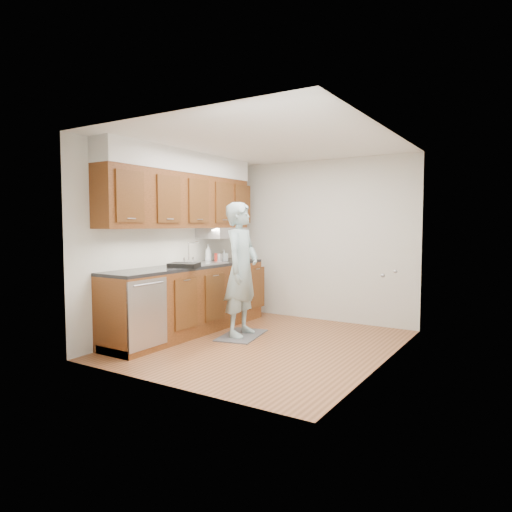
{
  "coord_description": "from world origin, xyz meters",
  "views": [
    {
      "loc": [
        2.9,
        -4.83,
        1.5
      ],
      "look_at": [
        -0.28,
        0.25,
        1.09
      ],
      "focal_mm": 32.0,
      "sensor_mm": 36.0,
      "label": 1
    }
  ],
  "objects": [
    {
      "name": "closet_door",
      "position": [
        1.49,
        0.3,
        1.02
      ],
      "size": [
        0.02,
        1.22,
        2.05
      ],
      "primitive_type": "cube",
      "color": "white",
      "rests_on": "wall_right"
    },
    {
      "name": "upper_cabinets",
      "position": [
        -1.33,
        0.05,
        1.95
      ],
      "size": [
        0.47,
        2.8,
        1.21
      ],
      "color": "brown",
      "rests_on": "wall_left"
    },
    {
      "name": "soap_bottle_b",
      "position": [
        -1.22,
        0.83,
        1.03
      ],
      "size": [
        0.1,
        0.1,
        0.17
      ],
      "primitive_type": "imported",
      "rotation": [
        0.0,
        0.0,
        -0.39
      ],
      "color": "silver",
      "rests_on": "counter"
    },
    {
      "name": "wall_left",
      "position": [
        -1.5,
        0.0,
        1.25
      ],
      "size": [
        0.02,
        3.5,
        2.5
      ],
      "primitive_type": "cube",
      "color": "silver",
      "rests_on": "floor"
    },
    {
      "name": "ceiling",
      "position": [
        0.0,
        0.0,
        2.5
      ],
      "size": [
        3.5,
        3.5,
        0.0
      ],
      "primitive_type": "plane",
      "rotation": [
        3.14,
        0.0,
        0.0
      ],
      "color": "white",
      "rests_on": "wall_left"
    },
    {
      "name": "floor",
      "position": [
        0.0,
        0.0,
        0.0
      ],
      "size": [
        3.5,
        3.5,
        0.0
      ],
      "primitive_type": "plane",
      "color": "#9B603B",
      "rests_on": "ground"
    },
    {
      "name": "soda_can",
      "position": [
        -1.18,
        0.59,
        1.01
      ],
      "size": [
        0.1,
        0.1,
        0.13
      ],
      "primitive_type": "cylinder",
      "rotation": [
        0.0,
        0.0,
        0.38
      ],
      "color": "#A8271C",
      "rests_on": "counter"
    },
    {
      "name": "floor_mat",
      "position": [
        -0.48,
        0.2,
        0.01
      ],
      "size": [
        0.63,
        0.89,
        0.02
      ],
      "primitive_type": "cube",
      "rotation": [
        0.0,
        0.0,
        0.21
      ],
      "color": "#5C5C5E",
      "rests_on": "floor"
    },
    {
      "name": "soap_bottle_c",
      "position": [
        -1.13,
        1.03,
        1.03
      ],
      "size": [
        0.19,
        0.19,
        0.18
      ],
      "primitive_type": "imported",
      "rotation": [
        0.0,
        0.0,
        1.04
      ],
      "color": "silver",
      "rests_on": "counter"
    },
    {
      "name": "wall_back",
      "position": [
        0.0,
        1.75,
        1.25
      ],
      "size": [
        3.0,
        0.02,
        2.5
      ],
      "primitive_type": "cube",
      "color": "silver",
      "rests_on": "floor"
    },
    {
      "name": "person",
      "position": [
        -0.48,
        0.2,
        1.02
      ],
      "size": [
        0.57,
        0.77,
        2.02
      ],
      "primitive_type": "imported",
      "rotation": [
        0.0,
        0.0,
        1.71
      ],
      "color": "#95B2B5",
      "rests_on": "floor_mat"
    },
    {
      "name": "steel_can",
      "position": [
        -1.12,
        0.58,
        1.01
      ],
      "size": [
        0.09,
        0.09,
        0.13
      ],
      "primitive_type": "cylinder",
      "rotation": [
        0.0,
        0.0,
        0.31
      ],
      "color": "#A5A5AA",
      "rests_on": "counter"
    },
    {
      "name": "counter",
      "position": [
        -1.2,
        -0.0,
        0.49
      ],
      "size": [
        0.64,
        2.8,
        1.3
      ],
      "color": "brown",
      "rests_on": "floor"
    },
    {
      "name": "soap_bottle_a",
      "position": [
        -1.35,
        0.6,
        1.07
      ],
      "size": [
        0.11,
        0.11,
        0.26
      ],
      "primitive_type": "imported",
      "rotation": [
        0.0,
        0.0,
        0.16
      ],
      "color": "silver",
      "rests_on": "counter"
    },
    {
      "name": "dish_rack",
      "position": [
        -1.05,
        -0.3,
        0.97
      ],
      "size": [
        0.45,
        0.42,
        0.06
      ],
      "primitive_type": "cube",
      "rotation": [
        0.0,
        0.0,
        0.37
      ],
      "color": "black",
      "rests_on": "counter"
    },
    {
      "name": "wall_right",
      "position": [
        1.5,
        0.0,
        1.25
      ],
      "size": [
        0.02,
        3.5,
        2.5
      ],
      "primitive_type": "cube",
      "color": "silver",
      "rests_on": "floor"
    }
  ]
}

